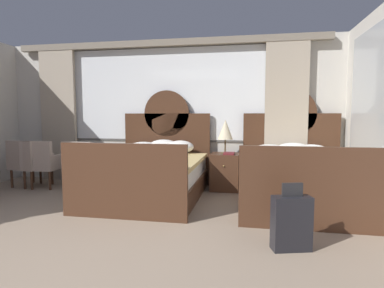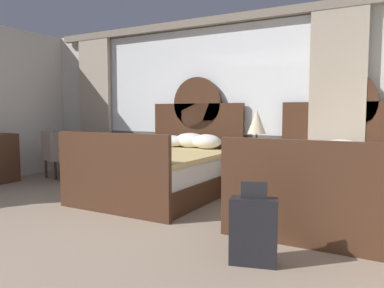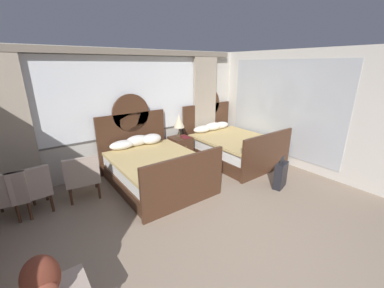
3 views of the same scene
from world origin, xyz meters
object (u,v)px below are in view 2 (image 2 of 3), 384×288
object	(u,v)px
bed_near_window	(164,170)
book_on_nightstand	(258,151)
table_lamp_on_nightstand	(257,122)
bed_near_mirror	(329,185)
nightstand_between_beds	(255,173)
armchair_by_window_centre	(72,153)
armchair_by_window_right	(61,152)
armchair_by_window_left	(106,156)
suitcase_on_floor	(253,231)

from	to	relation	value
bed_near_window	book_on_nightstand	world-z (taller)	bed_near_window
bed_near_window	table_lamp_on_nightstand	bearing A→B (deg)	32.83
table_lamp_on_nightstand	book_on_nightstand	xyz separation A→B (m)	(0.08, -0.14, -0.39)
bed_near_mirror	nightstand_between_beds	distance (m)	1.31
armchair_by_window_centre	armchair_by_window_right	xyz separation A→B (m)	(-0.27, 0.00, 0.00)
book_on_nightstand	armchair_by_window_right	xyz separation A→B (m)	(-3.58, -0.33, -0.18)
armchair_by_window_left	suitcase_on_floor	size ratio (longest dim) A/B	1.30
nightstand_between_beds	armchair_by_window_centre	distance (m)	3.27
book_on_nightstand	suitcase_on_floor	size ratio (longest dim) A/B	0.40
armchair_by_window_centre	armchair_by_window_left	bearing A→B (deg)	0.04
nightstand_between_beds	table_lamp_on_nightstand	xyz separation A→B (m)	(-0.00, 0.04, 0.73)
bed_near_window	armchair_by_window_right	distance (m)	2.41
armchair_by_window_centre	armchair_by_window_right	world-z (taller)	same
bed_near_window	armchair_by_window_right	xyz separation A→B (m)	(-2.39, 0.25, 0.10)
bed_near_mirror	armchair_by_window_centre	bearing A→B (deg)	176.63
bed_near_mirror	bed_near_window	bearing A→B (deg)	179.94
armchair_by_window_right	suitcase_on_floor	size ratio (longest dim) A/B	1.30
bed_near_window	bed_near_mirror	world-z (taller)	same
armchair_by_window_left	armchair_by_window_centre	xyz separation A→B (m)	(-0.80, -0.00, 0.00)
book_on_nightstand	armchair_by_window_centre	size ratio (longest dim) A/B	0.31
bed_near_mirror	book_on_nightstand	xyz separation A→B (m)	(-1.04, 0.59, 0.28)
bed_near_window	book_on_nightstand	bearing A→B (deg)	26.13
suitcase_on_floor	nightstand_between_beds	bearing A→B (deg)	109.27
bed_near_mirror	armchair_by_window_left	bearing A→B (deg)	175.87
bed_near_mirror	table_lamp_on_nightstand	world-z (taller)	bed_near_mirror
armchair_by_window_right	bed_near_mirror	bearing A→B (deg)	-3.18
table_lamp_on_nightstand	suitcase_on_floor	world-z (taller)	table_lamp_on_nightstand
armchair_by_window_right	armchair_by_window_centre	bearing A→B (deg)	-0.18
nightstand_between_beds	armchair_by_window_right	bearing A→B (deg)	-173.06
bed_near_window	nightstand_between_beds	world-z (taller)	bed_near_window
bed_near_window	bed_near_mirror	bearing A→B (deg)	-0.06
nightstand_between_beds	armchair_by_window_left	xyz separation A→B (m)	(-2.44, -0.43, 0.15)
armchair_by_window_centre	suitcase_on_floor	world-z (taller)	armchair_by_window_centre
bed_near_mirror	armchair_by_window_centre	distance (m)	4.36
bed_near_mirror	table_lamp_on_nightstand	xyz separation A→B (m)	(-1.12, 0.72, 0.67)
bed_near_window	suitcase_on_floor	xyz separation A→B (m)	(1.94, -1.68, -0.10)
armchair_by_window_centre	nightstand_between_beds	bearing A→B (deg)	7.54
nightstand_between_beds	suitcase_on_floor	distance (m)	2.50
nightstand_between_beds	armchair_by_window_right	size ratio (longest dim) A/B	0.75
armchair_by_window_centre	bed_near_window	bearing A→B (deg)	-6.83
armchair_by_window_left	armchair_by_window_right	bearing A→B (deg)	179.99
armchair_by_window_centre	book_on_nightstand	bearing A→B (deg)	5.71
armchair_by_window_left	armchair_by_window_centre	distance (m)	0.80
armchair_by_window_centre	table_lamp_on_nightstand	bearing A→B (deg)	8.21
book_on_nightstand	armchair_by_window_left	distance (m)	2.54
bed_near_window	bed_near_mirror	distance (m)	2.24
armchair_by_window_right	suitcase_on_floor	distance (m)	4.75
bed_near_mirror	table_lamp_on_nightstand	size ratio (longest dim) A/B	3.67
bed_near_mirror	nightstand_between_beds	bearing A→B (deg)	148.52
armchair_by_window_left	suitcase_on_floor	distance (m)	3.80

